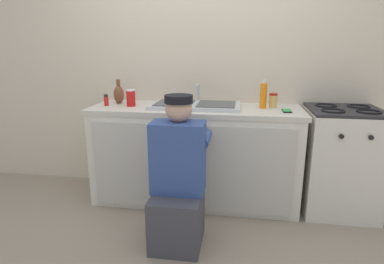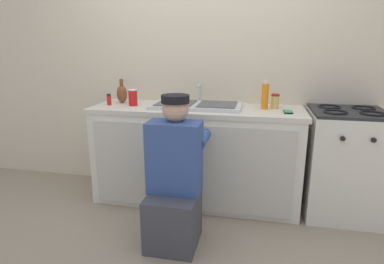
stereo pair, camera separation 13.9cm
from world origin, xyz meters
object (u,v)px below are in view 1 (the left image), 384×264
at_px(spice_bottle_red, 106,100).
at_px(condiment_jar, 273,100).
at_px(stove_range, 340,160).
at_px(vase_decorative, 119,94).
at_px(plumber_person, 178,184).
at_px(cell_phone, 287,111).
at_px(soda_cup_red, 131,98).
at_px(sink_double_basin, 195,105).
at_px(soap_bottle_orange, 263,96).

bearing_deg(spice_bottle_red, condiment_jar, 5.53).
distance_m(stove_range, vase_decorative, 2.11).
xyz_separation_m(stove_range, plumber_person, (-1.31, -0.72, -0.00)).
bearing_deg(spice_bottle_red, cell_phone, -0.88).
distance_m(cell_phone, soda_cup_red, 1.38).
distance_m(cell_phone, condiment_jar, 0.21).
distance_m(plumber_person, spice_bottle_red, 1.15).
bearing_deg(vase_decorative, stove_range, -2.45).
distance_m(sink_double_basin, stove_range, 1.36).
distance_m(stove_range, soda_cup_red, 1.94).
relative_size(sink_double_basin, soap_bottle_orange, 3.20).
relative_size(condiment_jar, spice_bottle_red, 1.22).
xyz_separation_m(cell_phone, soap_bottle_orange, (-0.19, 0.12, 0.11)).
relative_size(sink_double_basin, cell_phone, 5.71).
distance_m(condiment_jar, soda_cup_red, 1.29).
relative_size(plumber_person, soda_cup_red, 7.26).
distance_m(stove_range, plumber_person, 1.49).
bearing_deg(stove_range, vase_decorative, 177.55).
distance_m(soap_bottle_orange, soda_cup_red, 1.19).
relative_size(sink_double_basin, condiment_jar, 6.25).
height_order(sink_double_basin, vase_decorative, vase_decorative).
bearing_deg(condiment_jar, cell_phone, -59.26).
bearing_deg(soap_bottle_orange, plumber_person, -129.33).
distance_m(stove_range, spice_bottle_red, 2.16).
relative_size(condiment_jar, vase_decorative, 0.56).
distance_m(condiment_jar, vase_decorative, 1.44).
bearing_deg(vase_decorative, plumber_person, -47.71).
bearing_deg(condiment_jar, soap_bottle_orange, -150.66).
distance_m(vase_decorative, soda_cup_red, 0.21).
bearing_deg(stove_range, sink_double_basin, 179.90).
bearing_deg(cell_phone, vase_decorative, 173.83).
height_order(condiment_jar, spice_bottle_red, condiment_jar).
height_order(plumber_person, soda_cup_red, plumber_person).
bearing_deg(sink_double_basin, plumber_person, -91.82).
bearing_deg(cell_phone, condiment_jar, 120.74).
relative_size(sink_double_basin, spice_bottle_red, 7.62).
bearing_deg(plumber_person, cell_phone, 38.09).
distance_m(sink_double_basin, soap_bottle_orange, 0.61).
xyz_separation_m(cell_phone, spice_bottle_red, (-1.61, 0.02, 0.04)).
xyz_separation_m(sink_double_basin, soda_cup_red, (-0.59, -0.04, 0.06)).
bearing_deg(plumber_person, spice_bottle_red, 140.41).
bearing_deg(vase_decorative, soap_bottle_orange, -1.98).
relative_size(sink_double_basin, stove_range, 0.86).
distance_m(cell_phone, spice_bottle_red, 1.61).
relative_size(vase_decorative, spice_bottle_red, 2.19).
bearing_deg(plumber_person, sink_double_basin, 88.18).
xyz_separation_m(plumber_person, spice_bottle_red, (-0.80, 0.66, 0.49)).
xyz_separation_m(condiment_jar, soda_cup_red, (-1.28, -0.13, 0.01)).
xyz_separation_m(stove_range, vase_decorative, (-2.04, 0.09, 0.53)).
height_order(cell_phone, condiment_jar, condiment_jar).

